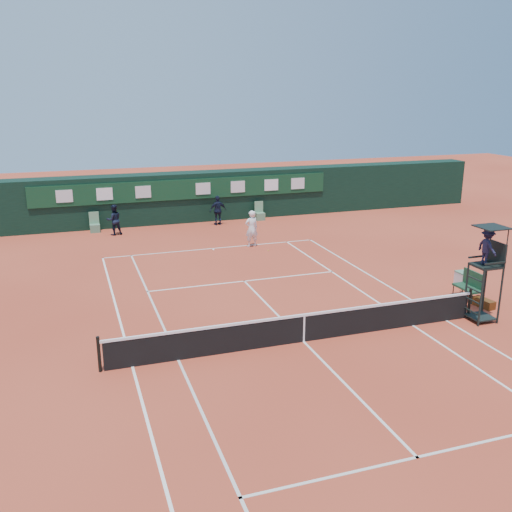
{
  "coord_description": "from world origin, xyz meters",
  "views": [
    {
      "loc": [
        -6.88,
        -15.59,
        7.87
      ],
      "look_at": [
        0.39,
        6.0,
        1.2
      ],
      "focal_mm": 40.0,
      "sensor_mm": 36.0,
      "label": 1
    }
  ],
  "objects_px": {
    "player_bench": "(470,284)",
    "player": "(252,229)",
    "umpire_chair": "(487,254)",
    "cooler": "(464,279)",
    "tennis_net": "(304,327)"
  },
  "relations": [
    {
      "from": "umpire_chair",
      "to": "player",
      "type": "distance_m",
      "value": 12.92
    },
    {
      "from": "umpire_chair",
      "to": "cooler",
      "type": "distance_m",
      "value": 4.28
    },
    {
      "from": "player_bench",
      "to": "player",
      "type": "relative_size",
      "value": 0.63
    },
    {
      "from": "tennis_net",
      "to": "umpire_chair",
      "type": "relative_size",
      "value": 3.77
    },
    {
      "from": "umpire_chair",
      "to": "player",
      "type": "xyz_separation_m",
      "value": [
        -4.57,
        11.99,
        -1.5
      ]
    },
    {
      "from": "umpire_chair",
      "to": "player",
      "type": "relative_size",
      "value": 1.79
    },
    {
      "from": "tennis_net",
      "to": "player",
      "type": "distance_m",
      "value": 11.81
    },
    {
      "from": "tennis_net",
      "to": "umpire_chair",
      "type": "bearing_deg",
      "value": -3.16
    },
    {
      "from": "player_bench",
      "to": "cooler",
      "type": "xyz_separation_m",
      "value": [
        0.72,
        1.28,
        -0.27
      ]
    },
    {
      "from": "umpire_chair",
      "to": "player",
      "type": "height_order",
      "value": "umpire_chair"
    },
    {
      "from": "tennis_net",
      "to": "player_bench",
      "type": "height_order",
      "value": "same"
    },
    {
      "from": "tennis_net",
      "to": "player",
      "type": "relative_size",
      "value": 6.73
    },
    {
      "from": "tennis_net",
      "to": "player_bench",
      "type": "bearing_deg",
      "value": 11.71
    },
    {
      "from": "player_bench",
      "to": "cooler",
      "type": "height_order",
      "value": "player_bench"
    },
    {
      "from": "umpire_chair",
      "to": "player_bench",
      "type": "height_order",
      "value": "umpire_chair"
    }
  ]
}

